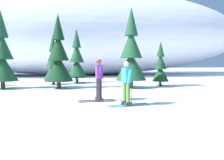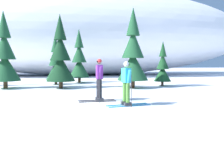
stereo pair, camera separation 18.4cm
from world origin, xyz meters
name	(u,v)px [view 1 (the left image)]	position (x,y,z in m)	size (l,w,h in m)	color
ground_plane	(76,106)	(0.00, 0.00, 0.00)	(120.00, 120.00, 0.00)	white
skier_cyan_jacket	(127,83)	(1.93, -0.20, 0.88)	(1.77, 0.76, 1.70)	#2893CC
skier_purple_jacket	(99,79)	(1.04, 1.05, 0.97)	(1.60, 0.82, 1.81)	black
pine_tree_left	(2,56)	(-4.26, 6.94, 2.06)	(1.90, 1.90, 4.91)	#47301E
pine_tree_center_left	(53,64)	(-1.27, 9.26, 1.56)	(1.44, 1.44, 3.72)	#47301E
pine_tree_center	(58,57)	(-0.79, 6.41, 1.97)	(1.82, 1.82, 4.71)	#47301E
pine_tree_center_right	(77,60)	(0.55, 10.64, 1.84)	(1.70, 1.70, 4.39)	#47301E
pine_tree_right	(131,55)	(3.80, 5.78, 2.16)	(1.99, 1.99, 5.16)	#47301E
pine_tree_far_right	(160,67)	(6.29, 6.89, 1.32)	(1.22, 1.22, 3.16)	#47301E
snow_ridge_background	(80,33)	(1.50, 22.53, 5.58)	(46.68, 16.41, 11.17)	white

